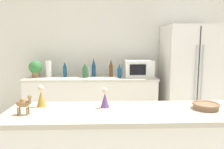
# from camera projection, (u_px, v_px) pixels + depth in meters

# --- Properties ---
(wall_back) EXTENTS (8.00, 0.06, 2.55)m
(wall_back) POSITION_uv_depth(u_px,v_px,m) (120.00, 54.00, 3.98)
(wall_back) COLOR silver
(wall_back) RESTS_ON ground_plane
(back_counter) EXTENTS (2.17, 0.63, 0.91)m
(back_counter) POSITION_uv_depth(u_px,v_px,m) (92.00, 103.00, 3.75)
(back_counter) COLOR silver
(back_counter) RESTS_ON ground_plane
(refrigerator) EXTENTS (0.85, 0.75, 1.76)m
(refrigerator) POSITION_uv_depth(u_px,v_px,m) (189.00, 79.00, 3.67)
(refrigerator) COLOR silver
(refrigerator) RESTS_ON ground_plane
(potted_plant) EXTENTS (0.22, 0.22, 0.28)m
(potted_plant) POSITION_uv_depth(u_px,v_px,m) (36.00, 68.00, 3.64)
(potted_plant) COLOR #9E6B47
(potted_plant) RESTS_ON back_counter
(paper_towel_roll) EXTENTS (0.10, 0.10, 0.27)m
(paper_towel_roll) POSITION_uv_depth(u_px,v_px,m) (49.00, 69.00, 3.68)
(paper_towel_roll) COLOR white
(paper_towel_roll) RESTS_ON back_counter
(microwave) EXTENTS (0.48, 0.37, 0.28)m
(microwave) POSITION_uv_depth(u_px,v_px,m) (139.00, 68.00, 3.71)
(microwave) COLOR white
(microwave) RESTS_ON back_counter
(back_bottle_0) EXTENTS (0.08, 0.08, 0.25)m
(back_bottle_0) POSITION_uv_depth(u_px,v_px,m) (85.00, 70.00, 3.61)
(back_bottle_0) COLOR #2D6033
(back_bottle_0) RESTS_ON back_counter
(back_bottle_1) EXTENTS (0.07, 0.07, 0.23)m
(back_bottle_1) POSITION_uv_depth(u_px,v_px,m) (120.00, 71.00, 3.59)
(back_bottle_1) COLOR navy
(back_bottle_1) RESTS_ON back_counter
(back_bottle_2) EXTENTS (0.06, 0.06, 0.31)m
(back_bottle_2) POSITION_uv_depth(u_px,v_px,m) (94.00, 68.00, 3.74)
(back_bottle_2) COLOR navy
(back_bottle_2) RESTS_ON back_counter
(back_bottle_3) EXTENTS (0.07, 0.07, 0.24)m
(back_bottle_3) POSITION_uv_depth(u_px,v_px,m) (89.00, 70.00, 3.71)
(back_bottle_3) COLOR #B2B7BC
(back_bottle_3) RESTS_ON back_counter
(back_bottle_4) EXTENTS (0.06, 0.06, 0.26)m
(back_bottle_4) POSITION_uv_depth(u_px,v_px,m) (65.00, 69.00, 3.70)
(back_bottle_4) COLOR navy
(back_bottle_4) RESTS_ON back_counter
(back_bottle_5) EXTENTS (0.06, 0.06, 0.31)m
(back_bottle_5) POSITION_uv_depth(u_px,v_px,m) (111.00, 68.00, 3.69)
(back_bottle_5) COLOR brown
(back_bottle_5) RESTS_ON back_counter
(fruit_bowl) EXTENTS (0.20, 0.20, 0.05)m
(fruit_bowl) POSITION_uv_depth(u_px,v_px,m) (206.00, 106.00, 1.68)
(fruit_bowl) COLOR #8C6647
(fruit_bowl) RESTS_ON bar_counter
(camel_figurine) EXTENTS (0.12, 0.06, 0.14)m
(camel_figurine) POSITION_uv_depth(u_px,v_px,m) (24.00, 103.00, 1.54)
(camel_figurine) COLOR olive
(camel_figurine) RESTS_ON bar_counter
(wise_man_figurine_blue) EXTENTS (0.07, 0.07, 0.17)m
(wise_man_figurine_blue) POSITION_uv_depth(u_px,v_px,m) (41.00, 97.00, 1.74)
(wise_man_figurine_blue) COLOR #B28933
(wise_man_figurine_blue) RESTS_ON bar_counter
(wise_man_figurine_crimson) EXTENTS (0.07, 0.07, 0.16)m
(wise_man_figurine_crimson) POSITION_uv_depth(u_px,v_px,m) (105.00, 99.00, 1.72)
(wise_man_figurine_crimson) COLOR #6B4784
(wise_man_figurine_crimson) RESTS_ON bar_counter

